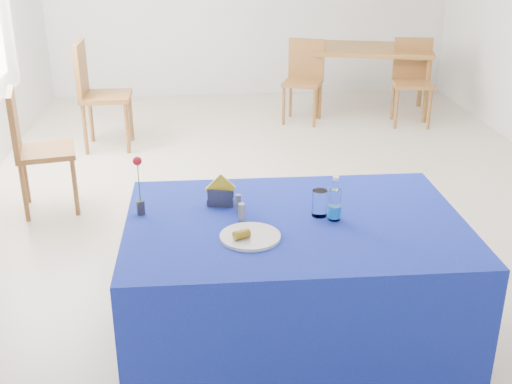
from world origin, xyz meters
TOP-DOWN VIEW (x-y plane):
  - floor at (0.00, 0.00)m, footprint 7.00×7.00m
  - plate at (-0.43, -2.13)m, footprint 0.27×0.27m
  - drinking_glass at (-0.08, -1.92)m, footprint 0.07×0.07m
  - salt_shaker at (-0.45, -1.94)m, footprint 0.03×0.03m
  - pepper_shaker at (-0.46, -1.83)m, footprint 0.03×0.03m
  - blue_table at (-0.20, -1.95)m, footprint 1.60×1.10m
  - water_bottle at (-0.02, -1.96)m, footprint 0.06×0.06m
  - napkin_holder at (-0.55, -1.75)m, footprint 0.15×0.08m
  - rose_vase at (-0.93, -1.83)m, footprint 0.04×0.04m
  - oak_table at (1.33, 2.51)m, footprint 1.46×1.11m
  - chair_bg_left at (0.51, 2.25)m, footprint 0.51×0.51m
  - chair_bg_right at (1.66, 2.06)m, footprint 0.47×0.47m
  - chair_win_a at (-1.89, -0.01)m, footprint 0.50×0.50m
  - chair_win_b at (-1.64, 1.47)m, footprint 0.47×0.47m
  - banana_pieces at (-0.47, -2.16)m, footprint 0.08×0.07m

SIDE VIEW (x-z plane):
  - floor at x=0.00m, z-range 0.00..0.00m
  - blue_table at x=-0.20m, z-range 0.00..0.76m
  - chair_bg_left at x=0.51m, z-range 0.07..0.96m
  - chair_bg_right at x=1.66m, z-range 0.07..0.98m
  - chair_win_a at x=-1.89m, z-range 0.07..1.02m
  - chair_win_b at x=-1.64m, z-range 0.08..1.11m
  - oak_table at x=1.33m, z-range 0.30..1.06m
  - plate at x=-0.43m, z-range 0.76..0.77m
  - banana_pieces at x=-0.47m, z-range 0.78..0.82m
  - salt_shaker at x=-0.45m, z-range 0.76..0.84m
  - pepper_shaker at x=-0.46m, z-range 0.76..0.84m
  - napkin_holder at x=-0.55m, z-range 0.73..0.89m
  - drinking_glass at x=-0.08m, z-range 0.76..0.89m
  - water_bottle at x=-0.02m, z-range 0.72..0.94m
  - rose_vase at x=-0.93m, z-range 0.75..1.04m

